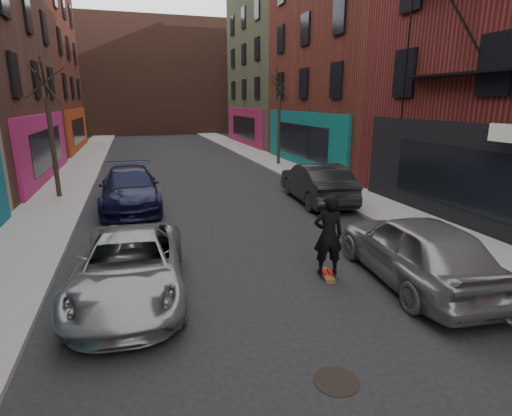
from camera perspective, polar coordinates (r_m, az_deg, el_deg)
sidewalk_left at (r=31.24m, az=-23.09°, el=6.33°), size 2.50×84.00×0.13m
sidewalk_right at (r=32.39m, az=-0.40°, el=7.80°), size 2.50×84.00×0.13m
buildings_right at (r=23.79m, az=29.43°, el=22.55°), size 12.00×56.00×16.00m
building_far at (r=56.94m, az=-14.71°, el=17.47°), size 40.00×10.00×14.00m
tree_left_far at (r=19.09m, az=-27.41°, el=11.06°), size 2.00×2.00×6.50m
tree_right_far at (r=26.42m, az=3.31°, el=13.67°), size 2.00×2.00×6.80m
parked_left_far at (r=9.19m, az=-17.59°, el=-7.95°), size 2.69×5.13×1.38m
parked_left_end at (r=16.69m, az=-17.60°, el=2.69°), size 2.30×5.50×1.59m
parked_right_far at (r=10.06m, az=21.87°, el=-5.44°), size 2.44×5.05×1.66m
parked_right_end at (r=17.04m, az=8.63°, el=3.61°), size 2.19×5.18×1.66m
skateboard at (r=10.04m, az=10.01°, el=-9.41°), size 0.37×0.83×0.10m
skateboarder at (r=9.66m, az=10.29°, el=-3.82°), size 0.80×0.60×1.97m
manhole at (r=6.79m, az=11.39°, el=-23.11°), size 0.92×0.92×0.01m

